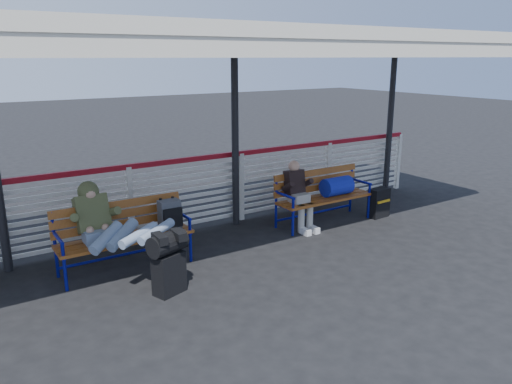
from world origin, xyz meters
TOP-DOWN VIEW (x-y plane):
  - ground at (0.00, 0.00)m, footprint 60.00×60.00m
  - fence at (0.00, 1.90)m, footprint 12.08×0.08m
  - canopy at (-0.00, 0.87)m, footprint 12.60×3.60m
  - luggage_stack at (-0.23, -0.06)m, footprint 0.53×0.40m
  - bench_left at (-0.27, 0.98)m, footprint 1.80×0.56m
  - bench_right at (3.22, 0.99)m, footprint 1.80×0.56m
  - traveler_man at (-0.58, 0.62)m, footprint 0.94×1.63m
  - companion_person at (2.56, 0.98)m, footprint 0.32×0.66m
  - suitcase_side at (4.16, 0.68)m, footprint 0.39×0.25m

SIDE VIEW (x-z plane):
  - ground at x=0.00m, z-range 0.00..0.00m
  - suitcase_side at x=4.16m, z-range 0.00..0.53m
  - luggage_stack at x=-0.23m, z-range 0.03..0.82m
  - bench_left at x=-0.27m, z-range 0.12..1.04m
  - bench_right at x=3.22m, z-range 0.13..1.05m
  - companion_person at x=2.56m, z-range 0.02..1.17m
  - fence at x=0.00m, z-range 0.04..1.28m
  - traveler_man at x=-0.58m, z-range 0.30..1.07m
  - canopy at x=0.00m, z-range 1.46..4.62m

